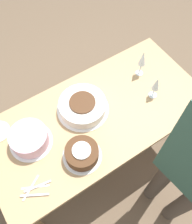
{
  "coord_description": "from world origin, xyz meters",
  "views": [
    {
      "loc": [
        -0.47,
        -0.71,
        2.28
      ],
      "look_at": [
        0.0,
        0.0,
        0.8
      ],
      "focal_mm": 40.0,
      "sensor_mm": 36.0,
      "label": 1
    }
  ],
  "objects": [
    {
      "name": "cake_center_white",
      "position": [
        -0.05,
        0.09,
        0.8
      ],
      "size": [
        0.37,
        0.37,
        0.1
      ],
      "color": "white",
      "rests_on": "dining_table"
    },
    {
      "name": "fork_pile",
      "position": [
        -0.59,
        -0.22,
        0.76
      ],
      "size": [
        0.2,
        0.15,
        0.01
      ],
      "color": "silver",
      "rests_on": "dining_table"
    },
    {
      "name": "ground_plane",
      "position": [
        0.0,
        0.0,
        0.0
      ],
      "size": [
        12.0,
        12.0,
        0.0
      ],
      "primitive_type": "plane",
      "color": "brown"
    },
    {
      "name": "wine_glass_near",
      "position": [
        0.44,
        -0.08,
        0.89
      ],
      "size": [
        0.06,
        0.06,
        0.2
      ],
      "color": "silver",
      "rests_on": "dining_table"
    },
    {
      "name": "cake_front_chocolate",
      "position": [
        -0.24,
        -0.2,
        0.8
      ],
      "size": [
        0.25,
        0.25,
        0.11
      ],
      "color": "white",
      "rests_on": "dining_table"
    },
    {
      "name": "wine_glass_far",
      "position": [
        0.49,
        0.13,
        0.91
      ],
      "size": [
        0.06,
        0.06,
        0.23
      ],
      "color": "silver",
      "rests_on": "dining_table"
    },
    {
      "name": "cake_back_decorated",
      "position": [
        -0.47,
        0.07,
        0.81
      ],
      "size": [
        0.28,
        0.28,
        0.11
      ],
      "color": "white",
      "rests_on": "dining_table"
    },
    {
      "name": "dining_table",
      "position": [
        0.0,
        0.0,
        0.63
      ],
      "size": [
        1.6,
        0.77,
        0.75
      ],
      "color": "tan",
      "rests_on": "ground_plane"
    }
  ]
}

